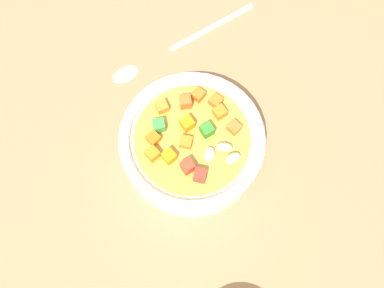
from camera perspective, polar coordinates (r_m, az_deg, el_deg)
ground_plane at (r=59.15cm, az=-0.00°, el=-1.09°), size 140.00×140.00×2.00cm
soup_bowl_main at (r=55.65cm, az=0.00°, el=0.12°), size 17.05×17.05×5.88cm
spoon at (r=63.98cm, az=-2.49°, el=11.58°), size 21.72×5.60×0.81cm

